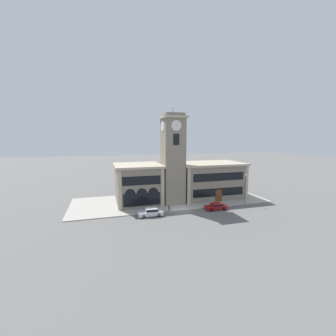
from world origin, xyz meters
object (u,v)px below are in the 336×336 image
Objects in this scene: parked_car_near at (151,212)px; street_lamp at (246,185)px; parked_car_mid at (216,206)px; bollard at (169,208)px.

street_lamp is at bearing -174.92° from parked_car_near.
parked_car_near is 0.71× the size of street_lamp.
bollard is (-9.19, 1.44, -0.01)m from parked_car_mid.
parked_car_near is at bearing 0.80° from parked_car_mid.
bollard is (-16.82, -0.11, -3.56)m from street_lamp.
parked_car_near reaches higher than parked_car_mid.
parked_car_mid is at bearing -168.51° from street_lamp.
parked_car_near is 13.04m from parked_car_mid.
parked_car_near is at bearing -159.49° from bollard.
parked_car_mid is 4.07× the size of bollard.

